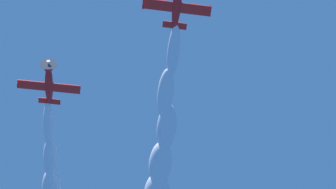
# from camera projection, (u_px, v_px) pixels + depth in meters

# --- Properties ---
(airplane_lead) EXTENTS (6.66, 7.24, 2.27)m
(airplane_lead) POSITION_uv_depth(u_px,v_px,m) (177.00, 3.00, 80.72)
(airplane_lead) COLOR red
(airplane_left_wingman) EXTENTS (6.68, 7.26, 2.20)m
(airplane_left_wingman) POSITION_uv_depth(u_px,v_px,m) (49.00, 83.00, 88.87)
(airplane_left_wingman) COLOR red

